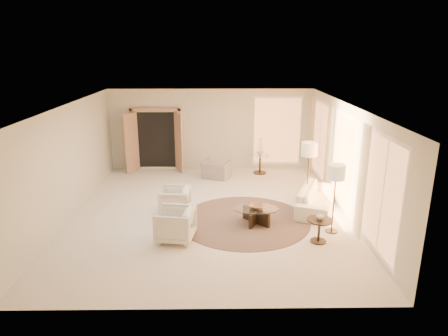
{
  "coord_description": "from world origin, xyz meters",
  "views": [
    {
      "loc": [
        0.26,
        -9.64,
        4.15
      ],
      "look_at": [
        0.4,
        0.4,
        1.1
      ],
      "focal_mm": 32.0,
      "sensor_mm": 36.0,
      "label": 1
    }
  ],
  "objects_px": {
    "floor_lamp_near": "(309,152)",
    "bowl": "(256,206)",
    "side_vase": "(260,151)",
    "side_table": "(260,162)",
    "floor_lamp_far": "(336,175)",
    "armchair_left": "(175,200)",
    "coffee_table": "(256,214)",
    "end_vase": "(320,216)",
    "armchair_right": "(175,223)",
    "end_table": "(319,226)",
    "accent_chair": "(216,167)",
    "sofa": "(317,198)"
  },
  "relations": [
    {
      "from": "armchair_right",
      "to": "end_vase",
      "type": "xyz_separation_m",
      "value": [
        3.18,
        -0.15,
        0.21
      ]
    },
    {
      "from": "side_vase",
      "to": "armchair_left",
      "type": "bearing_deg",
      "value": -126.56
    },
    {
      "from": "sofa",
      "to": "side_vase",
      "type": "xyz_separation_m",
      "value": [
        -1.2,
        3.19,
        0.47
      ]
    },
    {
      "from": "armchair_right",
      "to": "accent_chair",
      "type": "height_order",
      "value": "armchair_right"
    },
    {
      "from": "armchair_left",
      "to": "end_vase",
      "type": "height_order",
      "value": "armchair_left"
    },
    {
      "from": "side_vase",
      "to": "bowl",
      "type": "bearing_deg",
      "value": -96.96
    },
    {
      "from": "side_table",
      "to": "sofa",
      "type": "bearing_deg",
      "value": -69.41
    },
    {
      "from": "side_table",
      "to": "floor_lamp_far",
      "type": "xyz_separation_m",
      "value": [
        1.23,
        -4.56,
        0.99
      ]
    },
    {
      "from": "end_vase",
      "to": "bowl",
      "type": "bearing_deg",
      "value": 142.91
    },
    {
      "from": "coffee_table",
      "to": "armchair_right",
      "type": "bearing_deg",
      "value": -156.05
    },
    {
      "from": "coffee_table",
      "to": "side_vase",
      "type": "bearing_deg",
      "value": 83.04
    },
    {
      "from": "armchair_right",
      "to": "side_vase",
      "type": "relative_size",
      "value": 3.57
    },
    {
      "from": "accent_chair",
      "to": "floor_lamp_near",
      "type": "height_order",
      "value": "floor_lamp_near"
    },
    {
      "from": "sofa",
      "to": "floor_lamp_near",
      "type": "relative_size",
      "value": 1.2
    },
    {
      "from": "sofa",
      "to": "floor_lamp_far",
      "type": "distance_m",
      "value": 1.74
    },
    {
      "from": "floor_lamp_near",
      "to": "side_vase",
      "type": "distance_m",
      "value": 3.11
    },
    {
      "from": "accent_chair",
      "to": "floor_lamp_far",
      "type": "xyz_separation_m",
      "value": [
        2.72,
        -4.06,
        1.01
      ]
    },
    {
      "from": "armchair_left",
      "to": "floor_lamp_far",
      "type": "relative_size",
      "value": 0.47
    },
    {
      "from": "armchair_right",
      "to": "floor_lamp_near",
      "type": "xyz_separation_m",
      "value": [
        3.37,
        2.05,
        1.08
      ]
    },
    {
      "from": "sofa",
      "to": "armchair_left",
      "type": "xyz_separation_m",
      "value": [
        -3.75,
        -0.24,
        0.08
      ]
    },
    {
      "from": "armchair_right",
      "to": "end_vase",
      "type": "distance_m",
      "value": 3.2
    },
    {
      "from": "armchair_left",
      "to": "floor_lamp_far",
      "type": "distance_m",
      "value": 4.07
    },
    {
      "from": "coffee_table",
      "to": "side_table",
      "type": "xyz_separation_m",
      "value": [
        0.5,
        4.07,
        0.15
      ]
    },
    {
      "from": "end_vase",
      "to": "end_table",
      "type": "bearing_deg",
      "value": 0.0
    },
    {
      "from": "accent_chair",
      "to": "side_table",
      "type": "distance_m",
      "value": 1.57
    },
    {
      "from": "armchair_left",
      "to": "floor_lamp_near",
      "type": "xyz_separation_m",
      "value": [
        3.54,
        0.58,
        1.1
      ]
    },
    {
      "from": "sofa",
      "to": "accent_chair",
      "type": "relative_size",
      "value": 2.41
    },
    {
      "from": "side_vase",
      "to": "side_table",
      "type": "bearing_deg",
      "value": -116.57
    },
    {
      "from": "armchair_left",
      "to": "coffee_table",
      "type": "height_order",
      "value": "armchair_left"
    },
    {
      "from": "end_table",
      "to": "side_table",
      "type": "bearing_deg",
      "value": 99.04
    },
    {
      "from": "side_vase",
      "to": "armchair_right",
      "type": "bearing_deg",
      "value": -115.9
    },
    {
      "from": "armchair_right",
      "to": "end_vase",
      "type": "height_order",
      "value": "armchair_right"
    },
    {
      "from": "coffee_table",
      "to": "side_vase",
      "type": "height_order",
      "value": "side_vase"
    },
    {
      "from": "end_vase",
      "to": "side_vase",
      "type": "xyz_separation_m",
      "value": [
        -0.8,
        5.05,
        0.16
      ]
    },
    {
      "from": "armchair_left",
      "to": "bowl",
      "type": "height_order",
      "value": "armchair_left"
    },
    {
      "from": "armchair_right",
      "to": "floor_lamp_far",
      "type": "height_order",
      "value": "floor_lamp_far"
    },
    {
      "from": "side_table",
      "to": "bowl",
      "type": "bearing_deg",
      "value": -96.96
    },
    {
      "from": "coffee_table",
      "to": "end_table",
      "type": "xyz_separation_m",
      "value": [
        1.3,
        -0.98,
        0.12
      ]
    },
    {
      "from": "coffee_table",
      "to": "end_vase",
      "type": "xyz_separation_m",
      "value": [
        1.3,
        -0.98,
        0.37
      ]
    },
    {
      "from": "end_vase",
      "to": "floor_lamp_near",
      "type": "bearing_deg",
      "value": 85.1
    },
    {
      "from": "sofa",
      "to": "end_table",
      "type": "relative_size",
      "value": 3.68
    },
    {
      "from": "armchair_left",
      "to": "coffee_table",
      "type": "xyz_separation_m",
      "value": [
        2.05,
        -0.63,
        -0.13
      ]
    },
    {
      "from": "sofa",
      "to": "side_table",
      "type": "height_order",
      "value": "side_table"
    },
    {
      "from": "floor_lamp_near",
      "to": "floor_lamp_far",
      "type": "distance_m",
      "value": 1.72
    },
    {
      "from": "coffee_table",
      "to": "end_vase",
      "type": "height_order",
      "value": "end_vase"
    },
    {
      "from": "armchair_right",
      "to": "bowl",
      "type": "xyz_separation_m",
      "value": [
        1.88,
        0.84,
        0.04
      ]
    },
    {
      "from": "side_table",
      "to": "end_vase",
      "type": "distance_m",
      "value": 5.12
    },
    {
      "from": "end_table",
      "to": "side_vase",
      "type": "distance_m",
      "value": 5.13
    },
    {
      "from": "floor_lamp_near",
      "to": "armchair_left",
      "type": "bearing_deg",
      "value": -170.74
    },
    {
      "from": "floor_lamp_near",
      "to": "bowl",
      "type": "relative_size",
      "value": 5.12
    }
  ]
}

